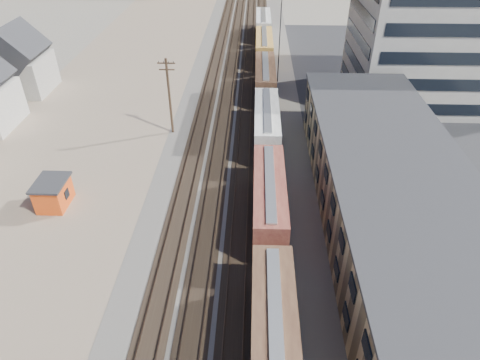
{
  "coord_description": "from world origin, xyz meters",
  "views": [
    {
      "loc": [
        2.17,
        -7.88,
        27.17
      ],
      "look_at": [
        0.94,
        26.87,
        3.0
      ],
      "focal_mm": 32.0,
      "sensor_mm": 36.0,
      "label": 1
    }
  ],
  "objects_px": {
    "freight_train": "(268,155)",
    "parked_car_blue": "(423,151)",
    "maintenance_shed": "(53,193)",
    "utility_pole_north": "(169,95)"
  },
  "relations": [
    {
      "from": "freight_train",
      "to": "parked_car_blue",
      "type": "xyz_separation_m",
      "value": [
        18.78,
        4.78,
        -1.94
      ]
    },
    {
      "from": "maintenance_shed",
      "to": "parked_car_blue",
      "type": "relative_size",
      "value": 0.64
    },
    {
      "from": "parked_car_blue",
      "to": "freight_train",
      "type": "bearing_deg",
      "value": 137.02
    },
    {
      "from": "utility_pole_north",
      "to": "parked_car_blue",
      "type": "bearing_deg",
      "value": -9.36
    },
    {
      "from": "utility_pole_north",
      "to": "parked_car_blue",
      "type": "distance_m",
      "value": 31.81
    },
    {
      "from": "maintenance_shed",
      "to": "parked_car_blue",
      "type": "bearing_deg",
      "value": 14.96
    },
    {
      "from": "utility_pole_north",
      "to": "freight_train",
      "type": "bearing_deg",
      "value": -38.83
    },
    {
      "from": "freight_train",
      "to": "maintenance_shed",
      "type": "xyz_separation_m",
      "value": [
        -21.71,
        -6.04,
        -1.31
      ]
    },
    {
      "from": "maintenance_shed",
      "to": "utility_pole_north",
      "type": "bearing_deg",
      "value": 59.44
    },
    {
      "from": "utility_pole_north",
      "to": "maintenance_shed",
      "type": "distance_m",
      "value": 18.9
    }
  ]
}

